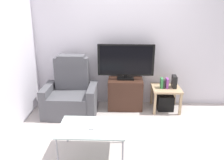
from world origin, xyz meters
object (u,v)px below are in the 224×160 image
Objects in this scene: book_middle at (164,84)px; cell_phone at (93,127)px; recliner_armchair at (71,94)px; book_rightmost at (167,83)px; subwoofer_box at (165,102)px; game_console at (174,82)px; tv_stand at (125,93)px; television at (126,61)px; side_table at (166,91)px; coffee_table at (92,128)px; book_leftmost at (162,83)px.

cell_phone is (-1.20, -1.44, -0.11)m from book_middle.
recliner_armchair reaches higher than book_rightmost.
recliner_armchair is at bearing -173.53° from subwoofer_box.
subwoofer_box is at bearing -176.05° from game_console.
recliner_armchair reaches higher than cell_phone.
television reaches higher than tv_stand.
coffee_table is (-1.27, -1.45, 0.01)m from side_table.
book_leftmost is 0.10m from book_rightmost.
book_middle is (0.04, 0.00, -0.01)m from book_leftmost.
coffee_table is (-1.27, -1.45, 0.24)m from subwoofer_box.
coffee_table is (-1.17, -1.43, -0.16)m from book_leftmost.
book_leftmost is at bearing 180.00° from book_middle.
book_rightmost is 0.81× the size of game_console.
book_leftmost is 0.04m from book_middle.
book_leftmost is at bearing -168.69° from side_table.
subwoofer_box is at bearing 48.83° from coffee_table.
cell_phone is (-1.26, -1.44, -0.13)m from book_rightmost.
cell_phone is at bearing -106.94° from television.
book_leftmost is 1.86m from cell_phone.
tv_stand is 0.75× the size of coffee_table.
cell_phone is (-1.16, -1.44, -0.13)m from book_leftmost.
book_leftmost reaches higher than coffee_table.
cell_phone is (-1.40, -1.47, -0.15)m from game_console.
book_middle is at bearing -161.15° from subwoofer_box.
cell_phone is (-0.47, -1.53, -0.53)m from television.
subwoofer_box is (0.79, -0.04, -0.15)m from tv_stand.
book_middle is at bearing 58.29° from cell_phone.
book_middle is at bearing -0.57° from recliner_armchair.
side_table is 1.93m from cell_phone.
book_leftmost is at bearing 59.28° from cell_phone.
book_middle is 0.21m from game_console.
recliner_armchair reaches higher than game_console.
game_console is (0.94, -0.05, -0.39)m from television.
tv_stand reaches higher than subwoofer_box.
book_leftmost is (0.69, -0.08, -0.41)m from television.
coffee_table is 6.00× the size of cell_phone.
side_table reaches higher than subwoofer_box.
tv_stand is 1.58m from cell_phone.
subwoofer_box is 0.42m from book_leftmost.
recliner_armchair is 1.84m from side_table.
cell_phone is (-1.26, -1.46, 0.28)m from subwoofer_box.
book_leftmost is (-0.10, -0.02, 0.40)m from subwoofer_box.
television is 6.52× the size of book_middle.
book_leftmost is at bearing -0.43° from recliner_armchair.
tv_stand is at bearing 72.27° from coffee_table.
book_rightmost is at bearing -84.26° from subwoofer_box.
side_table is 3.60× the size of cell_phone.
game_console is (0.15, 0.01, 0.42)m from subwoofer_box.
coffee_table is at bearing -131.17° from side_table.
side_table is at bearing 18.85° from book_middle.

